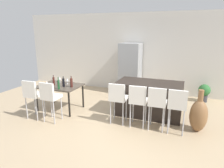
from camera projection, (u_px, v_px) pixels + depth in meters
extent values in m
plane|color=tan|center=(122.00, 120.00, 5.31)|extent=(10.00, 10.00, 0.00)
cube|color=silver|center=(146.00, 53.00, 7.46)|extent=(10.00, 0.12, 2.90)
cube|color=black|center=(149.00, 99.00, 5.60)|extent=(1.74, 0.93, 0.92)
cube|color=white|center=(119.00, 98.00, 5.05)|extent=(0.42, 0.42, 0.08)
cube|color=white|center=(117.00, 92.00, 4.84)|extent=(0.40, 0.08, 0.36)
cylinder|color=#B2B2B7|center=(114.00, 108.00, 5.33)|extent=(0.03, 0.03, 0.61)
cylinder|color=#B2B2B7|center=(126.00, 109.00, 5.24)|extent=(0.03, 0.03, 0.61)
cylinder|color=#B2B2B7|center=(110.00, 113.00, 5.04)|extent=(0.03, 0.03, 0.61)
cylinder|color=#B2B2B7|center=(123.00, 114.00, 4.94)|extent=(0.03, 0.03, 0.61)
cube|color=white|center=(139.00, 101.00, 4.87)|extent=(0.42, 0.42, 0.08)
cube|color=white|center=(137.00, 94.00, 4.66)|extent=(0.40, 0.08, 0.36)
cylinder|color=#B2B2B7|center=(133.00, 111.00, 5.16)|extent=(0.03, 0.03, 0.61)
cylinder|color=#B2B2B7|center=(146.00, 112.00, 5.06)|extent=(0.03, 0.03, 0.61)
cylinder|color=#B2B2B7|center=(130.00, 116.00, 4.86)|extent=(0.03, 0.03, 0.61)
cylinder|color=#B2B2B7|center=(144.00, 117.00, 4.77)|extent=(0.03, 0.03, 0.61)
cube|color=white|center=(158.00, 103.00, 4.72)|extent=(0.41, 0.41, 0.08)
cube|color=white|center=(157.00, 96.00, 4.51)|extent=(0.40, 0.07, 0.36)
cylinder|color=#B2B2B7|center=(151.00, 113.00, 5.01)|extent=(0.03, 0.03, 0.61)
cylinder|color=#B2B2B7|center=(164.00, 115.00, 4.90)|extent=(0.03, 0.03, 0.61)
cylinder|color=#B2B2B7|center=(149.00, 118.00, 4.72)|extent=(0.03, 0.03, 0.61)
cylinder|color=#B2B2B7|center=(163.00, 120.00, 4.61)|extent=(0.03, 0.03, 0.61)
cube|color=white|center=(178.00, 105.00, 4.57)|extent=(0.40, 0.40, 0.08)
cube|color=white|center=(178.00, 98.00, 4.36)|extent=(0.40, 0.06, 0.36)
cylinder|color=#B2B2B7|center=(170.00, 116.00, 4.86)|extent=(0.03, 0.03, 0.61)
cylinder|color=#B2B2B7|center=(184.00, 118.00, 4.74)|extent=(0.03, 0.03, 0.61)
cylinder|color=#B2B2B7|center=(168.00, 121.00, 4.57)|extent=(0.03, 0.03, 0.61)
cylinder|color=#B2B2B7|center=(183.00, 123.00, 4.45)|extent=(0.03, 0.03, 0.61)
cube|color=#4C4238|center=(60.00, 86.00, 5.89)|extent=(1.20, 0.88, 0.04)
cylinder|color=black|center=(53.00, 92.00, 6.51)|extent=(0.05, 0.05, 0.70)
cylinder|color=black|center=(83.00, 96.00, 6.14)|extent=(0.05, 0.05, 0.70)
cylinder|color=black|center=(37.00, 100.00, 5.83)|extent=(0.05, 0.05, 0.70)
cylinder|color=black|center=(69.00, 105.00, 5.45)|extent=(0.05, 0.05, 0.70)
cube|color=white|center=(34.00, 94.00, 5.33)|extent=(0.41, 0.41, 0.08)
cube|color=white|center=(29.00, 88.00, 5.12)|extent=(0.40, 0.07, 0.36)
cylinder|color=#B2B2B7|center=(35.00, 104.00, 5.62)|extent=(0.03, 0.03, 0.61)
cylinder|color=#B2B2B7|center=(45.00, 105.00, 5.52)|extent=(0.03, 0.03, 0.61)
cylinder|color=#B2B2B7|center=(27.00, 108.00, 5.33)|extent=(0.03, 0.03, 0.61)
cylinder|color=#B2B2B7|center=(37.00, 110.00, 5.22)|extent=(0.03, 0.03, 0.61)
cube|color=white|center=(52.00, 97.00, 5.14)|extent=(0.40, 0.40, 0.08)
cube|color=white|center=(46.00, 90.00, 4.93)|extent=(0.40, 0.06, 0.36)
cylinder|color=#B2B2B7|center=(51.00, 107.00, 5.43)|extent=(0.03, 0.03, 0.61)
cylinder|color=#B2B2B7|center=(62.00, 108.00, 5.32)|extent=(0.03, 0.03, 0.61)
cylinder|color=#B2B2B7|center=(43.00, 111.00, 5.15)|extent=(0.03, 0.03, 0.61)
cylinder|color=#B2B2B7|center=(54.00, 113.00, 5.03)|extent=(0.03, 0.03, 0.61)
cylinder|color=#471E19|center=(71.00, 83.00, 5.66)|extent=(0.07, 0.07, 0.24)
cylinder|color=#471E19|center=(71.00, 77.00, 5.62)|extent=(0.03, 0.03, 0.08)
cylinder|color=black|center=(63.00, 83.00, 5.70)|extent=(0.07, 0.07, 0.23)
cylinder|color=black|center=(63.00, 78.00, 5.66)|extent=(0.02, 0.02, 0.06)
cylinder|color=#471E19|center=(54.00, 81.00, 5.88)|extent=(0.06, 0.06, 0.22)
cylinder|color=#471E19|center=(53.00, 76.00, 5.84)|extent=(0.02, 0.02, 0.06)
cylinder|color=#194723|center=(59.00, 85.00, 5.45)|extent=(0.06, 0.06, 0.25)
cylinder|color=#194723|center=(58.00, 79.00, 5.41)|extent=(0.02, 0.02, 0.08)
cylinder|color=silver|center=(67.00, 84.00, 6.02)|extent=(0.06, 0.06, 0.00)
cylinder|color=silver|center=(67.00, 82.00, 6.01)|extent=(0.01, 0.01, 0.08)
cone|color=silver|center=(67.00, 80.00, 5.99)|extent=(0.07, 0.07, 0.09)
cylinder|color=silver|center=(60.00, 82.00, 6.23)|extent=(0.06, 0.06, 0.00)
cylinder|color=silver|center=(60.00, 81.00, 6.22)|extent=(0.01, 0.01, 0.08)
cone|color=silver|center=(60.00, 78.00, 6.20)|extent=(0.07, 0.07, 0.09)
cylinder|color=silver|center=(47.00, 87.00, 5.69)|extent=(0.06, 0.06, 0.00)
cylinder|color=silver|center=(47.00, 86.00, 5.68)|extent=(0.01, 0.01, 0.08)
cone|color=silver|center=(47.00, 83.00, 5.66)|extent=(0.07, 0.07, 0.09)
cube|color=#939699|center=(130.00, 69.00, 7.36)|extent=(0.72, 0.68, 1.84)
ellipsoid|color=brown|center=(198.00, 116.00, 4.68)|extent=(0.40, 0.40, 0.76)
cylinder|color=brown|center=(201.00, 95.00, 4.55)|extent=(0.12, 0.12, 0.26)
cylinder|color=#38383D|center=(203.00, 98.00, 6.69)|extent=(0.24, 0.24, 0.22)
sphere|color=#2D6B33|center=(204.00, 90.00, 6.62)|extent=(0.38, 0.38, 0.38)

